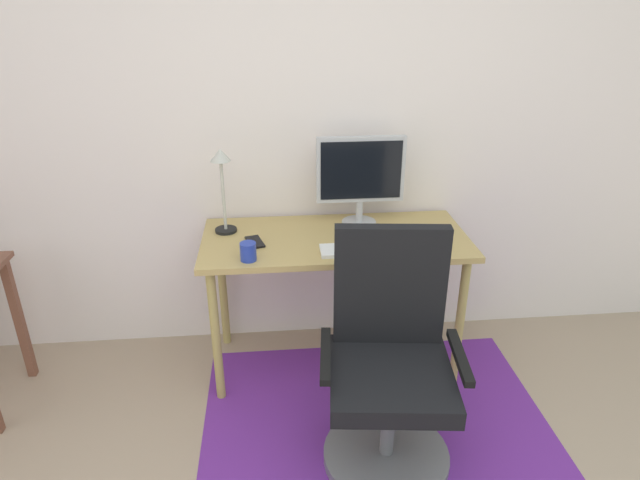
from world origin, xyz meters
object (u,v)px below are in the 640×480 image
at_px(monitor, 361,174).
at_px(keyboard, 366,249).
at_px(cell_phone, 255,242).
at_px(desk_lamp, 222,176).
at_px(desk, 335,252).
at_px(office_chair, 389,375).
at_px(computer_mouse, 430,242).
at_px(coffee_cup, 248,252).

distance_m(monitor, keyboard, 0.43).
distance_m(monitor, cell_phone, 0.64).
bearing_deg(monitor, keyboard, -93.64).
bearing_deg(monitor, desk_lamp, -176.75).
distance_m(desk, cell_phone, 0.41).
height_order(monitor, office_chair, monitor).
height_order(monitor, computer_mouse, monitor).
distance_m(computer_mouse, coffee_cup, 0.87).
xyz_separation_m(keyboard, coffee_cup, (-0.55, -0.04, 0.03)).
relative_size(computer_mouse, desk_lamp, 0.24).
relative_size(monitor, computer_mouse, 4.47).
distance_m(keyboard, computer_mouse, 0.32).
bearing_deg(computer_mouse, cell_phone, 172.67).
relative_size(desk, computer_mouse, 12.72).
bearing_deg(monitor, office_chair, -89.55).
xyz_separation_m(coffee_cup, office_chair, (0.58, -0.44, -0.39)).
distance_m(keyboard, office_chair, 0.60).
distance_m(desk_lamp, office_chair, 1.23).
bearing_deg(cell_phone, computer_mouse, -23.05).
xyz_separation_m(desk_lamp, office_chair, (0.70, -0.78, -0.64)).
distance_m(keyboard, cell_phone, 0.54).
bearing_deg(desk_lamp, coffee_cup, -70.05).
xyz_separation_m(monitor, office_chair, (0.01, -0.82, -0.62)).
bearing_deg(desk, desk_lamp, 167.77).
relative_size(coffee_cup, desk_lamp, 0.20).
xyz_separation_m(computer_mouse, cell_phone, (-0.84, 0.11, -0.01)).
bearing_deg(cell_phone, office_chair, -64.36).
height_order(coffee_cup, office_chair, office_chair).
height_order(computer_mouse, coffee_cup, coffee_cup).
xyz_separation_m(cell_phone, office_chair, (0.55, -0.62, -0.35)).
bearing_deg(keyboard, desk_lamp, 156.12).
bearing_deg(keyboard, coffee_cup, -175.63).
distance_m(desk, computer_mouse, 0.48).
bearing_deg(keyboard, desk, 124.75).
bearing_deg(office_chair, coffee_cup, 149.05).
bearing_deg(office_chair, desk_lamp, 138.35).
relative_size(keyboard, cell_phone, 3.07).
bearing_deg(coffee_cup, keyboard, 4.37).
bearing_deg(desk, cell_phone, -174.93).
height_order(coffee_cup, cell_phone, coffee_cup).
height_order(computer_mouse, office_chair, office_chair).
height_order(cell_phone, desk_lamp, desk_lamp).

